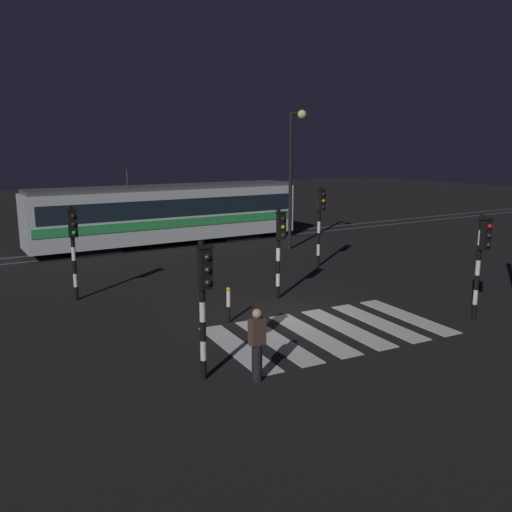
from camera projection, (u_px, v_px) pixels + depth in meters
The scene contains 13 objects.
ground_plane at pixel (292, 315), 17.10m from camera, with size 120.00×120.00×0.00m, color black.
rail_near at pixel (146, 250), 27.93m from camera, with size 80.00×0.12×0.03m, color #59595E.
rail_far at pixel (136, 245), 29.12m from camera, with size 80.00×0.12×0.03m, color #59595E.
crosswalk_zebra at pixel (329, 331), 15.55m from camera, with size 6.89×4.35×0.02m.
traffic_light_corner_far_left at pixel (73, 239), 18.26m from camera, with size 0.36×0.42×3.29m.
traffic_light_corner_near_right at pixel (482, 251), 16.19m from camera, with size 0.36×0.42×3.26m.
traffic_light_corner_far_right at pixel (320, 214), 23.48m from camera, with size 0.36×0.42×3.57m.
traffic_light_median_centre at pixel (280, 240), 18.43m from camera, with size 0.36×0.42×3.18m.
traffic_light_corner_near_left at pixel (204, 290), 11.85m from camera, with size 0.36×0.42×3.23m.
street_lamp_trackside_right at pixel (294, 163), 27.03m from camera, with size 0.44×1.21×7.03m.
tram at pixel (169, 213), 29.04m from camera, with size 14.97×2.58×4.15m.
pedestrian_waiting_at_kerb at pixel (257, 344), 12.07m from camera, with size 0.36×0.24×1.71m.
bollard_island_edge at pixel (228, 305), 16.22m from camera, with size 0.12×0.12×1.11m.
Camera 1 is at (-9.64, -13.31, 5.22)m, focal length 37.67 mm.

